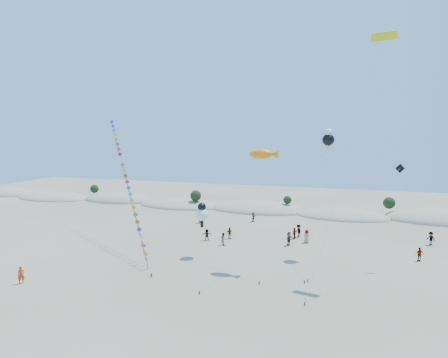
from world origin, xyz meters
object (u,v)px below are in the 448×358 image
at_px(fish_kite, 264,154).
at_px(parafoil_kite, 383,41).
at_px(flyer_foreground, 21,275).
at_px(kite_train, 126,177).

bearing_deg(fish_kite, parafoil_kite, 7.41).
bearing_deg(flyer_foreground, fish_kite, -17.91).
bearing_deg(fish_kite, kite_train, 170.72).
relative_size(parafoil_kite, flyer_foreground, 14.22).
height_order(fish_kite, parafoil_kite, parafoil_kite).
xyz_separation_m(parafoil_kite, flyer_foreground, (-33.17, -13.70, -23.02)).
bearing_deg(fish_kite, flyer_foreground, -150.58).
distance_m(kite_train, flyer_foreground, 17.51).
bearing_deg(flyer_foreground, parafoil_kite, -24.89).
bearing_deg(flyer_foreground, kite_train, 33.72).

